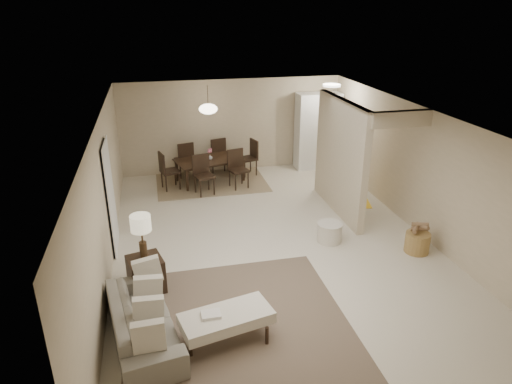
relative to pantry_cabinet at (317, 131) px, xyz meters
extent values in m
plane|color=beige|center=(-2.35, -4.15, -1.05)|extent=(9.00, 9.00, 0.00)
plane|color=white|center=(-2.35, -4.15, 1.45)|extent=(9.00, 9.00, 0.00)
plane|color=#BBAC8E|center=(-2.35, 0.35, 0.20)|extent=(6.00, 0.00, 6.00)
plane|color=#BBAC8E|center=(-5.35, -4.15, 0.20)|extent=(0.00, 9.00, 9.00)
plane|color=#BBAC8E|center=(0.65, -4.15, 0.20)|extent=(0.00, 9.00, 9.00)
cube|color=#BBAC8E|center=(-0.55, -2.90, 0.20)|extent=(0.15, 2.50, 2.50)
cube|color=black|center=(-5.32, -3.55, -0.03)|extent=(0.04, 0.90, 2.04)
cube|color=silver|center=(0.00, 0.00, 0.00)|extent=(1.20, 0.55, 2.10)
cylinder|color=white|center=(-0.05, -0.95, 1.41)|extent=(0.44, 0.44, 0.05)
cube|color=brown|center=(-3.48, -6.32, -1.04)|extent=(3.20, 3.20, 0.01)
imported|color=slate|center=(-4.80, -6.32, -0.75)|extent=(2.13, 1.13, 0.59)
cube|color=beige|center=(-3.68, -6.62, -0.69)|extent=(1.34, 0.82, 0.17)
cylinder|color=black|center=(-4.20, -6.82, -0.91)|extent=(0.05, 0.05, 0.28)
cylinder|color=black|center=(-3.17, -6.82, -0.91)|extent=(0.05, 0.05, 0.28)
cylinder|color=black|center=(-4.20, -6.41, -0.91)|extent=(0.05, 0.05, 0.28)
cylinder|color=black|center=(-3.17, -6.41, -0.91)|extent=(0.05, 0.05, 0.28)
cube|color=black|center=(-4.75, -5.13, -0.76)|extent=(0.64, 0.64, 0.58)
cylinder|color=#45311D|center=(-4.75, -5.13, -0.32)|extent=(0.12, 0.12, 0.30)
cylinder|color=#45311D|center=(-4.75, -5.13, -0.04)|extent=(0.03, 0.03, 0.26)
cylinder|color=beige|center=(-4.75, -5.13, 0.16)|extent=(0.32, 0.32, 0.26)
cylinder|color=beige|center=(-1.25, -4.25, -0.86)|extent=(0.49, 0.49, 0.38)
cylinder|color=olive|center=(0.19, -5.00, -0.86)|extent=(0.54, 0.54, 0.39)
cube|color=#826C50|center=(-3.08, -0.49, -1.04)|extent=(2.80, 2.10, 0.01)
imported|color=black|center=(-3.08, -0.49, -0.75)|extent=(1.92, 1.38, 0.61)
imported|color=white|center=(-3.08, -0.49, -0.38)|extent=(0.14, 0.14, 0.13)
cube|color=yellow|center=(-0.11, -2.63, -1.04)|extent=(1.05, 0.78, 0.01)
cylinder|color=#45311D|center=(-3.08, -0.49, 1.20)|extent=(0.02, 0.02, 0.50)
ellipsoid|color=#FFEAC6|center=(-3.08, -0.49, 0.87)|extent=(0.46, 0.46, 0.25)
camera|label=1|loc=(-4.43, -11.65, 3.27)|focal=32.00mm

